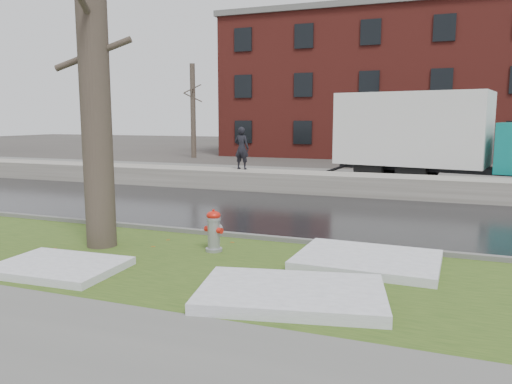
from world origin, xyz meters
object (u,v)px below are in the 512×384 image
(tree, at_px, (93,58))
(worker, at_px, (242,148))
(box_truck, at_px, (442,137))
(fire_hydrant, at_px, (214,229))

(tree, distance_m, worker, 10.05)
(box_truck, xyz_separation_m, worker, (-7.43, -3.48, -0.44))
(tree, distance_m, box_truck, 14.94)
(fire_hydrant, height_order, worker, worker)
(tree, height_order, worker, tree)
(fire_hydrant, height_order, box_truck, box_truck)
(fire_hydrant, relative_size, box_truck, 0.08)
(box_truck, relative_size, worker, 6.91)
(fire_hydrant, xyz_separation_m, worker, (-3.21, 9.27, 1.08))
(fire_hydrant, bearing_deg, tree, -156.35)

